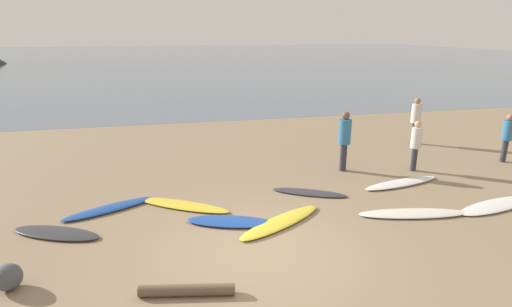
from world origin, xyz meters
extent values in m
cube|color=#8C7559|center=(0.00, 10.00, -0.10)|extent=(120.00, 120.00, 0.20)
cube|color=slate|center=(0.00, 61.93, 0.00)|extent=(140.00, 100.00, 0.01)
ellipsoid|color=#333338|center=(-3.99, 1.65, 0.04)|extent=(2.02, 1.36, 0.09)
ellipsoid|color=#1E479E|center=(-3.04, 2.69, 0.05)|extent=(2.19, 1.37, 0.09)
ellipsoid|color=yellow|center=(-1.34, 2.49, 0.04)|extent=(2.31, 1.72, 0.09)
ellipsoid|color=#1E479E|center=(-0.37, 1.35, 0.05)|extent=(2.02, 1.18, 0.10)
ellipsoid|color=yellow|center=(0.72, 1.08, 0.05)|extent=(2.34, 1.70, 0.09)
ellipsoid|color=#333338|center=(1.93, 2.58, 0.03)|extent=(1.93, 1.32, 0.07)
ellipsoid|color=silver|center=(3.81, 0.82, 0.04)|extent=(2.60, 0.99, 0.08)
ellipsoid|color=white|center=(4.65, 2.65, 0.04)|extent=(2.52, 0.97, 0.08)
ellipsoid|color=white|center=(6.02, 0.78, 0.04)|extent=(2.46, 1.10, 0.07)
cylinder|color=#2D2D38|center=(3.56, 4.12, 0.42)|extent=(0.20, 0.20, 0.84)
cylinder|color=teal|center=(3.56, 4.12, 1.21)|extent=(0.37, 0.37, 0.73)
sphere|color=brown|center=(3.56, 4.12, 1.70)|extent=(0.24, 0.24, 0.24)
cylinder|color=#2D2D38|center=(5.64, 3.63, 0.36)|extent=(0.17, 0.17, 0.71)
cylinder|color=beige|center=(5.64, 3.63, 1.02)|extent=(0.31, 0.31, 0.62)
sphere|color=tan|center=(5.64, 3.63, 1.44)|extent=(0.20, 0.20, 0.20)
cylinder|color=#2D2D38|center=(7.46, 6.40, 0.40)|extent=(0.19, 0.19, 0.80)
cylinder|color=beige|center=(7.46, 6.40, 1.15)|extent=(0.35, 0.35, 0.70)
sphere|color=#936B4C|center=(7.46, 6.40, 1.61)|extent=(0.23, 0.23, 0.23)
cylinder|color=#2D2D38|center=(8.99, 3.75, 0.36)|extent=(0.17, 0.17, 0.73)
cylinder|color=teal|center=(8.99, 3.75, 1.04)|extent=(0.32, 0.32, 0.63)
sphere|color=#936B4C|center=(8.99, 3.75, 1.46)|extent=(0.21, 0.21, 0.21)
cylinder|color=brown|center=(-1.47, -1.02, 0.09)|extent=(1.55, 0.48, 0.19)
sphere|color=#474C51|center=(-4.31, -0.19, 0.22)|extent=(0.44, 0.44, 0.44)
camera|label=1|loc=(-1.67, -6.79, 4.09)|focal=28.80mm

